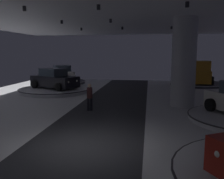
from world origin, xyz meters
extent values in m
cube|color=silver|center=(0.00, 0.00, -0.03)|extent=(24.00, 44.00, 0.05)
cube|color=#2D2D33|center=(0.00, 0.00, 0.00)|extent=(4.40, 44.00, 0.01)
cylinder|color=black|center=(-3.25, 2.40, 5.32)|extent=(0.16, 0.16, 0.22)
cylinder|color=black|center=(-3.31, 7.40, 5.32)|extent=(0.16, 0.16, 0.22)
cylinder|color=black|center=(-3.39, 12.39, 5.32)|extent=(0.16, 0.16, 0.22)
cylinder|color=black|center=(0.10, 2.56, 5.32)|extent=(0.16, 0.16, 0.22)
cylinder|color=black|center=(-0.10, 7.26, 5.32)|extent=(0.16, 0.16, 0.22)
cylinder|color=black|center=(0.10, 12.07, 5.32)|extent=(0.16, 0.16, 0.22)
cylinder|color=black|center=(3.82, 2.50, 5.32)|extent=(0.16, 0.16, 0.22)
cylinder|color=black|center=(3.84, 7.41, 5.32)|extent=(0.16, 0.16, 0.22)
cylinder|color=black|center=(4.01, 12.27, 5.32)|extent=(0.16, 0.16, 0.22)
cylinder|color=#ADADB2|center=(4.44, 7.53, 2.75)|extent=(1.48, 1.48, 5.50)
cylinder|color=#333338|center=(-7.14, 17.68, 0.15)|extent=(5.02, 5.02, 0.31)
cylinder|color=white|center=(-7.14, 17.68, 0.28)|extent=(5.12, 5.12, 0.05)
cube|color=silver|center=(-7.14, 17.68, 0.92)|extent=(3.74, 4.52, 0.90)
cube|color=#2D3842|center=(-7.06, 17.55, 1.66)|extent=(2.33, 2.44, 0.70)
cylinder|color=black|center=(-8.74, 18.37, 0.65)|extent=(0.55, 0.69, 0.68)
cylinder|color=black|center=(-7.05, 19.42, 0.65)|extent=(0.55, 0.69, 0.68)
cylinder|color=black|center=(-7.24, 15.94, 0.65)|extent=(0.55, 0.69, 0.68)
cylinder|color=black|center=(-5.54, 17.00, 0.65)|extent=(0.55, 0.69, 0.68)
sphere|color=white|center=(-8.65, 19.17, 1.03)|extent=(0.18, 0.18, 0.18)
sphere|color=white|center=(-7.81, 19.69, 1.03)|extent=(0.18, 0.18, 0.18)
cylinder|color=black|center=(5.60, 5.23, 0.61)|extent=(0.51, 0.71, 0.68)
cylinder|color=#B7B7BC|center=(-5.68, 11.85, 0.16)|extent=(5.96, 5.96, 0.32)
cylinder|color=black|center=(-5.68, 11.85, 0.29)|extent=(6.07, 6.07, 0.05)
cube|color=black|center=(-5.68, 11.85, 0.93)|extent=(4.57, 3.42, 0.90)
cube|color=#2D3842|center=(-5.82, 11.91, 1.68)|extent=(2.38, 2.22, 0.70)
cylinder|color=black|center=(-3.97, 12.14, 0.66)|extent=(0.71, 0.49, 0.68)
cylinder|color=black|center=(-4.82, 10.33, 0.66)|extent=(0.71, 0.49, 0.68)
cylinder|color=black|center=(-6.55, 13.36, 0.66)|extent=(0.71, 0.49, 0.68)
cylinder|color=black|center=(-7.40, 11.56, 0.66)|extent=(0.71, 0.49, 0.68)
sphere|color=white|center=(-3.61, 11.41, 1.05)|extent=(0.18, 0.18, 0.18)
sphere|color=white|center=(-4.04, 10.52, 1.05)|extent=(0.18, 0.18, 0.18)
cylinder|color=black|center=(4.27, -1.85, 0.65)|extent=(0.70, 0.53, 0.68)
sphere|color=white|center=(3.97, -2.60, 1.04)|extent=(0.18, 0.18, 0.18)
cylinder|color=#333338|center=(7.33, 18.31, 0.14)|extent=(5.57, 5.56, 0.27)
cylinder|color=white|center=(7.33, 18.31, 0.24)|extent=(5.68, 5.68, 0.05)
cube|color=#B77519|center=(7.33, 18.31, 1.02)|extent=(2.69, 5.51, 1.20)
cube|color=#B77519|center=(7.13, 16.62, 2.07)|extent=(2.08, 1.91, 1.00)
cube|color=#28333D|center=(7.19, 17.13, 2.07)|extent=(1.75, 0.28, 0.75)
cylinder|color=black|center=(8.28, 16.34, 0.69)|extent=(0.37, 0.87, 0.84)
cylinder|color=black|center=(5.95, 16.60, 0.69)|extent=(0.37, 0.87, 0.84)
cylinder|color=black|center=(8.71, 20.02, 0.69)|extent=(0.37, 0.87, 0.84)
cylinder|color=black|center=(6.37, 20.29, 0.69)|extent=(0.37, 0.87, 0.84)
cylinder|color=black|center=(-0.97, 5.49, 0.40)|extent=(0.14, 0.14, 0.80)
cylinder|color=black|center=(-1.15, 5.46, 0.40)|extent=(0.14, 0.14, 0.80)
cylinder|color=#472323|center=(-1.06, 5.47, 1.06)|extent=(0.32, 0.32, 0.62)
sphere|color=beige|center=(-1.06, 5.47, 1.48)|extent=(0.22, 0.22, 0.22)
camera|label=1|loc=(2.34, -8.42, 3.38)|focal=39.92mm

